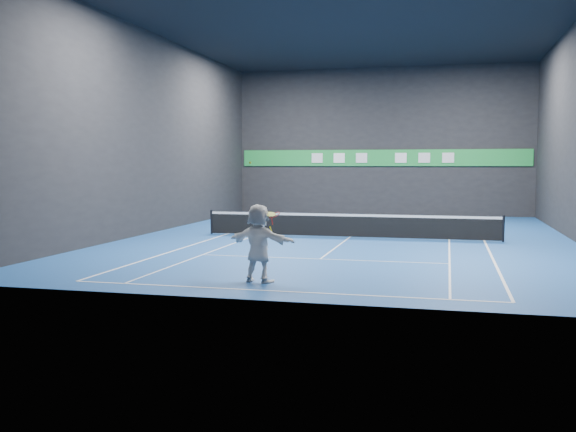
% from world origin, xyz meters
% --- Properties ---
extents(ground, '(26.00, 26.00, 0.00)m').
position_xyz_m(ground, '(0.00, 0.00, 0.00)').
color(ground, '#19478E').
rests_on(ground, ground).
extents(ceiling, '(26.00, 26.00, 0.00)m').
position_xyz_m(ceiling, '(0.00, 0.00, 9.00)').
color(ceiling, black).
rests_on(ceiling, ground).
extents(wall_back, '(18.00, 0.10, 9.00)m').
position_xyz_m(wall_back, '(0.00, 13.00, 4.50)').
color(wall_back, black).
rests_on(wall_back, ground).
extents(wall_front, '(18.00, 0.10, 9.00)m').
position_xyz_m(wall_front, '(0.00, -13.00, 4.50)').
color(wall_front, black).
rests_on(wall_front, ground).
extents(wall_left, '(0.10, 26.00, 9.00)m').
position_xyz_m(wall_left, '(-9.00, 0.00, 4.50)').
color(wall_left, black).
rests_on(wall_left, ground).
extents(baseline_near, '(10.98, 0.08, 0.01)m').
position_xyz_m(baseline_near, '(0.00, -11.89, 0.00)').
color(baseline_near, white).
rests_on(baseline_near, ground).
extents(baseline_far, '(10.98, 0.08, 0.01)m').
position_xyz_m(baseline_far, '(0.00, 11.89, 0.00)').
color(baseline_far, white).
rests_on(baseline_far, ground).
extents(sideline_doubles_left, '(0.08, 23.78, 0.01)m').
position_xyz_m(sideline_doubles_left, '(-5.49, 0.00, 0.00)').
color(sideline_doubles_left, white).
rests_on(sideline_doubles_left, ground).
extents(sideline_doubles_right, '(0.08, 23.78, 0.01)m').
position_xyz_m(sideline_doubles_right, '(5.49, 0.00, 0.00)').
color(sideline_doubles_right, white).
rests_on(sideline_doubles_right, ground).
extents(sideline_singles_left, '(0.06, 23.78, 0.01)m').
position_xyz_m(sideline_singles_left, '(-4.11, 0.00, 0.00)').
color(sideline_singles_left, white).
rests_on(sideline_singles_left, ground).
extents(sideline_singles_right, '(0.06, 23.78, 0.01)m').
position_xyz_m(sideline_singles_right, '(4.11, 0.00, 0.00)').
color(sideline_singles_right, white).
rests_on(sideline_singles_right, ground).
extents(service_line_near, '(8.23, 0.06, 0.01)m').
position_xyz_m(service_line_near, '(0.00, -6.40, 0.00)').
color(service_line_near, white).
rests_on(service_line_near, ground).
extents(service_line_far, '(8.23, 0.06, 0.01)m').
position_xyz_m(service_line_far, '(0.00, 6.40, 0.00)').
color(service_line_far, white).
rests_on(service_line_far, ground).
extents(center_service_line, '(0.06, 12.80, 0.01)m').
position_xyz_m(center_service_line, '(0.00, 0.00, 0.00)').
color(center_service_line, white).
rests_on(center_service_line, ground).
extents(player, '(2.00, 1.07, 2.06)m').
position_xyz_m(player, '(-0.77, -10.83, 1.03)').
color(player, silver).
rests_on(player, ground).
extents(tennis_ball, '(0.06, 0.06, 0.06)m').
position_xyz_m(tennis_ball, '(-1.02, -10.77, 3.14)').
color(tennis_ball, '#CBE225').
rests_on(tennis_ball, player).
extents(tennis_net, '(12.50, 0.10, 1.07)m').
position_xyz_m(tennis_net, '(0.00, 0.00, 0.54)').
color(tennis_net, black).
rests_on(tennis_net, ground).
extents(sponsor_banner, '(17.64, 0.11, 1.00)m').
position_xyz_m(sponsor_banner, '(0.00, 12.93, 3.50)').
color(sponsor_banner, green).
rests_on(sponsor_banner, wall_back).
extents(tennis_racket, '(0.49, 0.37, 0.61)m').
position_xyz_m(tennis_racket, '(-0.38, -10.78, 1.72)').
color(tennis_racket, red).
rests_on(tennis_racket, player).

